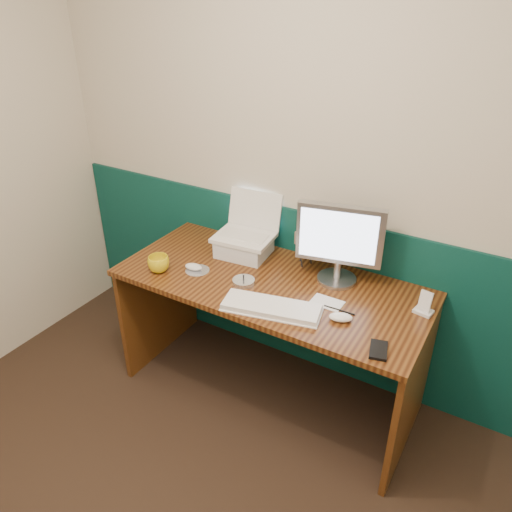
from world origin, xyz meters
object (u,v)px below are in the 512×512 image
Objects in this scene: keyboard at (271,308)px; camcorder at (305,247)px; mug at (159,264)px; laptop at (244,218)px; monitor at (340,244)px; desk at (270,339)px.

camcorder reaches higher than keyboard.
mug is at bearing -134.27° from camcorder.
laptop reaches higher than keyboard.
camcorder reaches higher than mug.
mug is (-0.29, -0.39, -0.18)m from laptop.
keyboard is at bearing -73.87° from camcorder.
desk is at bearing -160.67° from monitor.
laptop reaches higher than desk.
monitor reaches higher than mug.
keyboard is (0.39, -0.40, -0.21)m from laptop.
monitor is 3.78× the size of mug.
monitor is at bearing 55.40° from keyboard.
keyboard is (-0.16, -0.40, -0.20)m from monitor.
camcorder reaches higher than desk.
keyboard is (0.12, -0.22, 0.39)m from desk.
camcorder is (0.34, 0.08, -0.12)m from laptop.
mug is (-0.56, -0.21, 0.42)m from desk.
desk is 3.78× the size of monitor.
laptop is at bearing 147.11° from desk.
desk is 5.11× the size of laptop.
monitor is at bearing -5.32° from laptop.
mug is 0.54× the size of camcorder.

